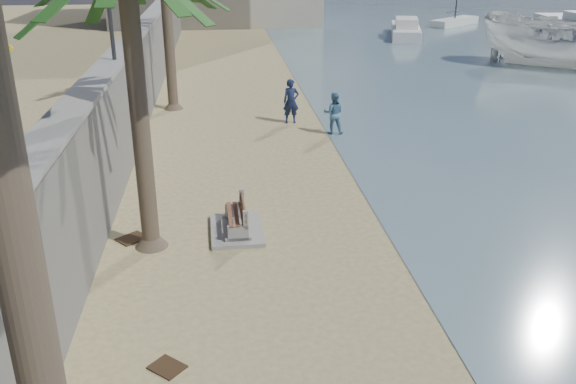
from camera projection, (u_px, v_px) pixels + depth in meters
seawall at (145, 70)px, 26.06m from camera, size 0.45×70.00×3.50m
wall_cap at (141, 27)px, 25.38m from camera, size 0.80×70.00×0.12m
bench_far at (236, 219)px, 15.37m from camera, size 1.35×1.95×0.80m
person_a at (291, 98)px, 24.46m from camera, size 0.77×0.55×2.04m
person_b at (334, 111)px, 23.13m from camera, size 0.96×0.80×1.78m
boat_cruiser at (569, 38)px, 34.89m from camera, size 5.22×5.20×4.31m
yacht_far at (405, 32)px, 47.27m from camera, size 3.88×7.66×1.50m
sailboat_west at (455, 21)px, 53.69m from camera, size 5.51×4.98×11.44m
debris_c at (132, 238)px, 15.13m from camera, size 0.88×0.86×0.03m
debris_d at (167, 367)px, 10.55m from camera, size 0.73×0.72×0.03m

